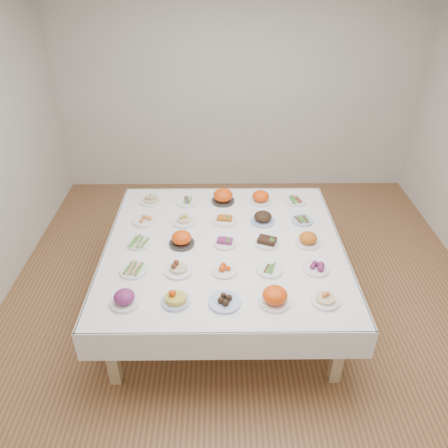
{
  "coord_description": "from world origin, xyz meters",
  "views": [
    {
      "loc": [
        -0.24,
        -3.47,
        3.11
      ],
      "look_at": [
        -0.21,
        -0.01,
        0.88
      ],
      "focal_mm": 35.0,
      "sensor_mm": 36.0,
      "label": 1
    }
  ],
  "objects_px": {
    "display_table": "(224,250)",
    "dish_0": "(125,298)",
    "dish_12": "(225,241)",
    "dish_24": "(295,200)"
  },
  "relations": [
    {
      "from": "dish_0",
      "to": "dish_12",
      "type": "bearing_deg",
      "value": 45.17
    },
    {
      "from": "display_table",
      "to": "dish_0",
      "type": "relative_size",
      "value": 9.77
    },
    {
      "from": "display_table",
      "to": "dish_0",
      "type": "bearing_deg",
      "value": -134.68
    },
    {
      "from": "dish_24",
      "to": "dish_12",
      "type": "bearing_deg",
      "value": -134.43
    },
    {
      "from": "dish_0",
      "to": "dish_24",
      "type": "height_order",
      "value": "dish_0"
    },
    {
      "from": "dish_12",
      "to": "dish_24",
      "type": "height_order",
      "value": "dish_12"
    },
    {
      "from": "dish_12",
      "to": "dish_24",
      "type": "xyz_separation_m",
      "value": [
        0.77,
        0.79,
        -0.01
      ]
    },
    {
      "from": "display_table",
      "to": "dish_0",
      "type": "xyz_separation_m",
      "value": [
        -0.78,
        -0.79,
        0.12
      ]
    },
    {
      "from": "display_table",
      "to": "dish_12",
      "type": "relative_size",
      "value": 10.26
    },
    {
      "from": "dish_12",
      "to": "dish_24",
      "type": "relative_size",
      "value": 0.9
    }
  ]
}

